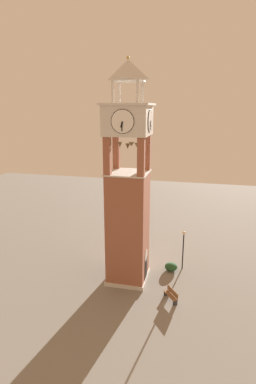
{
  "coord_description": "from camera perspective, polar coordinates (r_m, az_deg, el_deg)",
  "views": [
    {
      "loc": [
        -24.75,
        -5.88,
        15.39
      ],
      "look_at": [
        0.0,
        0.0,
        8.37
      ],
      "focal_mm": 28.66,
      "sensor_mm": 36.0,
      "label": 1
    }
  ],
  "objects": [
    {
      "name": "ground",
      "position": [
        29.73,
        -0.0,
        -15.75
      ],
      "size": [
        80.0,
        80.0,
        0.0
      ],
      "primitive_type": "plane",
      "color": "gray"
    },
    {
      "name": "clock_tower",
      "position": [
        26.54,
        0.0,
        -1.15
      ],
      "size": [
        3.93,
        3.93,
        19.23
      ],
      "color": "#93543D",
      "rests_on": "ground"
    },
    {
      "name": "park_bench",
      "position": [
        26.91,
        8.05,
        -18.39
      ],
      "size": [
        1.54,
        1.31,
        0.95
      ],
      "color": "brown",
      "rests_on": "ground"
    },
    {
      "name": "lamp_post",
      "position": [
        30.48,
        10.27,
        -9.33
      ],
      "size": [
        0.36,
        0.36,
        4.0
      ],
      "color": "black",
      "rests_on": "ground"
    },
    {
      "name": "trash_bin",
      "position": [
        32.53,
        2.82,
        -12.04
      ],
      "size": [
        0.52,
        0.52,
        0.8
      ],
      "primitive_type": "cylinder",
      "color": "#4C4C51",
      "rests_on": "ground"
    },
    {
      "name": "shrub_near_entry",
      "position": [
        31.12,
        8.01,
        -13.61
      ],
      "size": [
        1.22,
        1.22,
        0.73
      ],
      "primitive_type": "ellipsoid",
      "color": "#234C28",
      "rests_on": "ground"
    }
  ]
}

